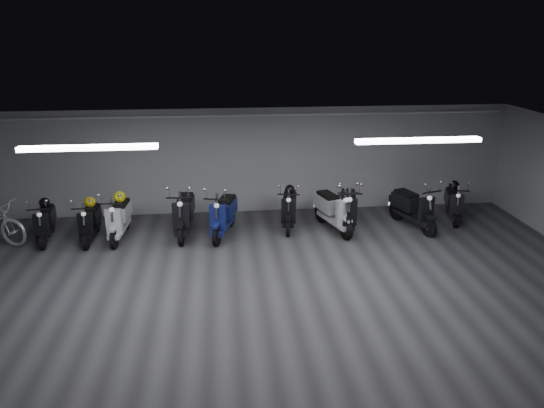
{
  "coord_description": "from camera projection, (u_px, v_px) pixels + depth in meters",
  "views": [
    {
      "loc": [
        -0.68,
        -8.01,
        4.73
      ],
      "look_at": [
        0.4,
        2.5,
        1.05
      ],
      "focal_mm": 33.46,
      "sensor_mm": 36.0,
      "label": 1
    }
  ],
  "objects": [
    {
      "name": "scooter_1",
      "position": [
        89.0,
        216.0,
        11.75
      ],
      "size": [
        0.56,
        1.62,
        1.2
      ],
      "primitive_type": null,
      "rotation": [
        0.0,
        0.0,
        0.01
      ],
      "color": "black",
      "rests_on": "floor"
    },
    {
      "name": "scooter_8",
      "position": [
        414.0,
        202.0,
        12.45
      ],
      "size": [
        1.17,
        1.95,
        1.38
      ],
      "primitive_type": null,
      "rotation": [
        0.0,
        0.0,
        0.32
      ],
      "color": "black",
      "rests_on": "floor"
    },
    {
      "name": "back_wall",
      "position": [
        247.0,
        161.0,
        13.39
      ],
      "size": [
        14.0,
        0.01,
        2.8
      ],
      "primitive_type": "cube",
      "color": "#9A9A9C",
      "rests_on": "ground"
    },
    {
      "name": "helmet_2",
      "position": [
        120.0,
        197.0,
        11.97
      ],
      "size": [
        0.28,
        0.28,
        0.28
      ],
      "primitive_type": "sphere",
      "color": "yellow",
      "rests_on": "scooter_2"
    },
    {
      "name": "scooter_6",
      "position": [
        334.0,
        204.0,
        12.29
      ],
      "size": [
        1.14,
        1.97,
        1.39
      ],
      "primitive_type": null,
      "rotation": [
        0.0,
        0.0,
        0.3
      ],
      "color": "silver",
      "rests_on": "floor"
    },
    {
      "name": "fluor_strip_left",
      "position": [
        89.0,
        148.0,
        8.9
      ],
      "size": [
        2.4,
        0.18,
        0.08
      ],
      "primitive_type": "cube",
      "color": "white",
      "rests_on": "ceiling"
    },
    {
      "name": "fluor_strip_right",
      "position": [
        418.0,
        140.0,
        9.47
      ],
      "size": [
        2.4,
        0.18,
        0.08
      ],
      "primitive_type": "cube",
      "color": "white",
      "rests_on": "ceiling"
    },
    {
      "name": "helmet_1",
      "position": [
        90.0,
        202.0,
        11.87
      ],
      "size": [
        0.26,
        0.26,
        0.26
      ],
      "primitive_type": "sphere",
      "color": "gold",
      "rests_on": "scooter_1"
    },
    {
      "name": "scooter_9",
      "position": [
        454.0,
        198.0,
        12.98
      ],
      "size": [
        0.96,
        1.69,
        1.2
      ],
      "primitive_type": null,
      "rotation": [
        0.0,
        0.0,
        -0.28
      ],
      "color": "black",
      "rests_on": "floor"
    },
    {
      "name": "scooter_4",
      "position": [
        223.0,
        208.0,
        11.98
      ],
      "size": [
        1.1,
        1.95,
        1.38
      ],
      "primitive_type": null,
      "rotation": [
        0.0,
        0.0,
        -0.28
      ],
      "color": "navy",
      "rests_on": "floor"
    },
    {
      "name": "scooter_3",
      "position": [
        184.0,
        207.0,
        12.02
      ],
      "size": [
        0.77,
        1.95,
        1.42
      ],
      "primitive_type": null,
      "rotation": [
        0.0,
        0.0,
        -0.07
      ],
      "color": "black",
      "rests_on": "floor"
    },
    {
      "name": "floor",
      "position": [
        264.0,
        305.0,
        9.15
      ],
      "size": [
        14.0,
        10.0,
        0.01
      ],
      "primitive_type": "cube",
      "color": "#373739",
      "rests_on": "ground"
    },
    {
      "name": "conduit",
      "position": [
        247.0,
        115.0,
        12.91
      ],
      "size": [
        13.6,
        0.05,
        0.05
      ],
      "primitive_type": "cylinder",
      "rotation": [
        0.0,
        1.57,
        0.0
      ],
      "color": "white",
      "rests_on": "back_wall"
    },
    {
      "name": "helmet_4",
      "position": [
        45.0,
        203.0,
        11.84
      ],
      "size": [
        0.25,
        0.25,
        0.25
      ],
      "primitive_type": "sphere",
      "color": "black",
      "rests_on": "scooter_0"
    },
    {
      "name": "scooter_0",
      "position": [
        44.0,
        217.0,
        11.72
      ],
      "size": [
        0.73,
        1.65,
        1.19
      ],
      "primitive_type": null,
      "rotation": [
        0.0,
        0.0,
        0.13
      ],
      "color": "black",
      "rests_on": "floor"
    },
    {
      "name": "ceiling",
      "position": [
        263.0,
        153.0,
        8.22
      ],
      "size": [
        14.0,
        10.0,
        0.01
      ],
      "primitive_type": "cube",
      "color": "gray",
      "rests_on": "ground"
    },
    {
      "name": "scooter_5",
      "position": [
        289.0,
        203.0,
        12.52
      ],
      "size": [
        0.87,
        1.8,
        1.29
      ],
      "primitive_type": null,
      "rotation": [
        0.0,
        0.0,
        -0.17
      ],
      "color": "black",
      "rests_on": "floor"
    },
    {
      "name": "scooter_7",
      "position": [
        349.0,
        203.0,
        12.35
      ],
      "size": [
        1.03,
        1.97,
        1.4
      ],
      "primitive_type": null,
      "rotation": [
        0.0,
        0.0,
        -0.22
      ],
      "color": "black",
      "rests_on": "floor"
    },
    {
      "name": "helmet_0",
      "position": [
        454.0,
        185.0,
        13.1
      ],
      "size": [
        0.27,
        0.27,
        0.27
      ],
      "primitive_type": "sphere",
      "color": "black",
      "rests_on": "scooter_9"
    },
    {
      "name": "helmet_3",
      "position": [
        290.0,
        189.0,
        12.66
      ],
      "size": [
        0.23,
        0.23,
        0.23
      ],
      "primitive_type": "sphere",
      "color": "black",
      "rests_on": "scooter_5"
    },
    {
      "name": "scooter_2",
      "position": [
        118.0,
        212.0,
        11.83
      ],
      "size": [
        0.69,
        1.8,
        1.32
      ],
      "primitive_type": null,
      "rotation": [
        0.0,
        0.0,
        -0.06
      ],
      "color": "silver",
      "rests_on": "floor"
    }
  ]
}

